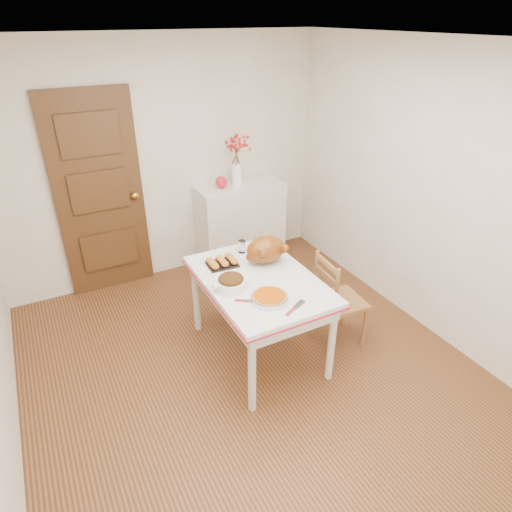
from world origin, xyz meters
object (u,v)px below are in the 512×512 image
chair_oak (340,299)px  turkey_platter (266,251)px  kitchen_table (259,316)px  pumpkin_pie (270,297)px  sideboard (240,224)px

chair_oak → turkey_platter: turkey_platter is taller
kitchen_table → chair_oak: bearing=-15.1°
turkey_platter → pumpkin_pie: bearing=-126.1°
chair_oak → turkey_platter: size_ratio=2.24×
kitchen_table → chair_oak: chair_oak is taller
pumpkin_pie → chair_oak: bearing=8.6°
turkey_platter → pumpkin_pie: 0.56m
kitchen_table → pumpkin_pie: pumpkin_pie is taller
chair_oak → pumpkin_pie: 0.87m
turkey_platter → sideboard: bearing=62.5°
pumpkin_pie → turkey_platter: bearing=64.1°
sideboard → pumpkin_pie: (-0.66, -1.84, 0.30)m
chair_oak → kitchen_table: bearing=79.8°
kitchen_table → chair_oak: 0.74m
turkey_platter → chair_oak: bearing=-44.5°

